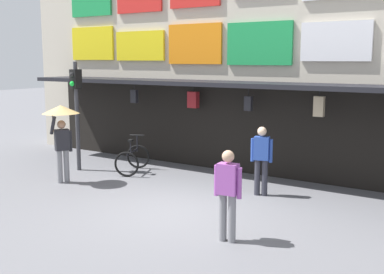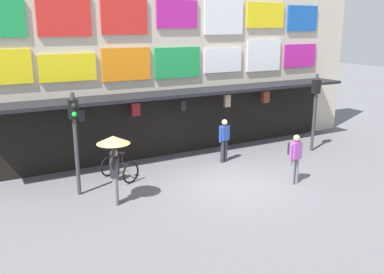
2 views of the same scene
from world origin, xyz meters
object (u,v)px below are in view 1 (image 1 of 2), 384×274
object	(u,v)px
traffic_light_near	(76,98)
pedestrian_with_umbrella	(61,122)
pedestrian_in_black	(228,188)
bicycle_parked	(133,159)
pedestrian_in_purple	(261,157)

from	to	relation	value
traffic_light_near	pedestrian_with_umbrella	xyz separation A→B (m)	(0.76, -1.26, -0.50)
traffic_light_near	pedestrian_in_black	bearing A→B (deg)	-21.18
traffic_light_near	bicycle_parked	bearing A→B (deg)	22.99
bicycle_parked	pedestrian_in_purple	bearing A→B (deg)	-1.82
bicycle_parked	pedestrian_with_umbrella	xyz separation A→B (m)	(-0.79, -1.92, 1.25)
bicycle_parked	pedestrian_in_black	size ratio (longest dim) A/B	0.80
bicycle_parked	pedestrian_in_purple	xyz separation A→B (m)	(4.16, -0.13, 0.55)
traffic_light_near	bicycle_parked	distance (m)	2.42
pedestrian_with_umbrella	traffic_light_near	bearing A→B (deg)	120.95
pedestrian_in_black	pedestrian_in_purple	bearing A→B (deg)	104.34
traffic_light_near	pedestrian_with_umbrella	distance (m)	1.56
pedestrian_with_umbrella	pedestrian_in_black	distance (m)	5.89
traffic_light_near	pedestrian_in_purple	size ratio (longest dim) A/B	1.90
traffic_light_near	pedestrian_in_purple	bearing A→B (deg)	5.25
pedestrian_in_purple	pedestrian_in_black	bearing A→B (deg)	-75.66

